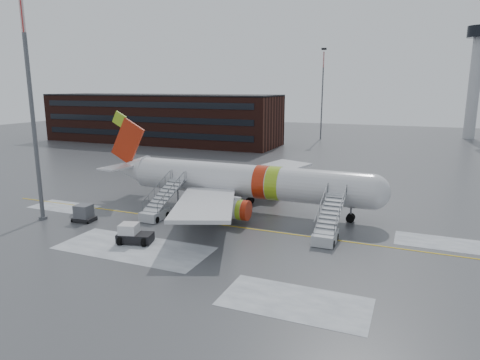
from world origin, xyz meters
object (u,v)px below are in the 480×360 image
at_px(airliner, 239,181).
at_px(uld_container, 84,214).
at_px(airstair_fwd, 327,229).
at_px(pushback_tug, 133,234).
at_px(airstair_aft, 158,208).
at_px(light_mast_near, 31,101).

height_order(airliner, uld_container, airliner).
xyz_separation_m(airstair_fwd, pushback_tug, (-16.47, -7.58, -0.26)).
relative_size(airstair_aft, uld_container, 3.27).
bearing_deg(airstair_aft, airstair_fwd, 0.00).
distance_m(airstair_fwd, light_mast_near, 32.67).
height_order(airliner, airstair_fwd, airliner).
bearing_deg(airstair_fwd, airliner, 150.83).
height_order(uld_container, light_mast_near, light_mast_near).
bearing_deg(pushback_tug, airstair_aft, 106.07).
distance_m(uld_container, light_mast_near, 12.86).
bearing_deg(light_mast_near, airstair_aft, 25.18).
xyz_separation_m(airstair_aft, light_mast_near, (-11.38, -5.35, 11.69)).
bearing_deg(light_mast_near, airliner, 32.97).
bearing_deg(uld_container, airstair_aft, 32.13).
xyz_separation_m(airstair_fwd, light_mast_near, (-30.03, -5.35, 11.69)).
relative_size(pushback_tug, light_mast_near, 0.14).
distance_m(airstair_fwd, pushback_tug, 18.13).
relative_size(airstair_fwd, airstair_aft, 1.00).
distance_m(airstair_aft, light_mast_near, 17.17).
bearing_deg(uld_container, airliner, 38.22).
height_order(airstair_aft, light_mast_near, light_mast_near).
bearing_deg(airliner, pushback_tug, -108.65).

